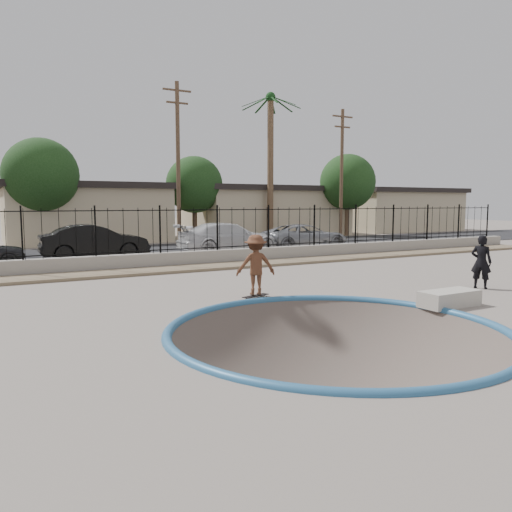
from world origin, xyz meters
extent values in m
cube|color=slate|center=(0.00, 12.00, -1.10)|extent=(120.00, 120.00, 2.20)
torus|color=#2B608D|center=(0.00, -1.00, 0.00)|extent=(7.04, 7.04, 0.20)
cube|color=#877558|center=(0.00, 9.20, 0.06)|extent=(42.00, 1.60, 0.11)
cube|color=gray|center=(0.00, 10.30, 0.30)|extent=(42.00, 0.45, 0.60)
cube|color=black|center=(0.00, 10.30, 0.72)|extent=(40.00, 0.04, 0.03)
cube|color=black|center=(0.00, 10.30, 2.30)|extent=(40.00, 0.04, 0.04)
cube|color=black|center=(0.00, 17.00, 0.02)|extent=(90.00, 8.00, 0.04)
cube|color=#C2B28A|center=(0.00, 26.50, 1.75)|extent=(10.00, 8.00, 3.50)
cube|color=black|center=(0.00, 26.50, 3.70)|extent=(10.60, 8.60, 0.40)
cube|color=#C2B28A|center=(14.00, 26.50, 1.75)|extent=(12.00, 8.00, 3.50)
cube|color=black|center=(14.00, 26.50, 3.70)|extent=(12.60, 8.60, 0.40)
cube|color=#C2B28A|center=(28.00, 26.50, 1.75)|extent=(11.00, 8.00, 3.50)
cube|color=black|center=(28.00, 26.50, 3.70)|extent=(11.60, 8.60, 0.40)
cylinder|color=brown|center=(12.00, 22.00, 5.00)|extent=(0.44, 0.44, 10.00)
sphere|color=#143C15|center=(12.00, 22.00, 9.95)|extent=(0.70, 0.70, 0.70)
cylinder|color=#473323|center=(4.00, 19.00, 4.75)|extent=(0.24, 0.24, 9.50)
cube|color=#473323|center=(4.00, 19.00, 9.00)|extent=(1.70, 0.10, 0.10)
cube|color=#473323|center=(4.00, 19.00, 8.30)|extent=(1.30, 0.10, 0.10)
cylinder|color=#473323|center=(16.00, 19.00, 4.50)|extent=(0.24, 0.24, 9.00)
cube|color=#473323|center=(16.00, 19.00, 8.50)|extent=(1.70, 0.10, 0.10)
cube|color=#473323|center=(16.00, 19.00, 7.80)|extent=(1.30, 0.10, 0.10)
cylinder|color=#473323|center=(-3.00, 23.00, 1.50)|extent=(0.34, 0.34, 3.00)
sphere|color=#143311|center=(-3.00, 23.00, 4.20)|extent=(4.32, 4.32, 4.32)
cylinder|color=#473323|center=(7.00, 24.00, 1.38)|extent=(0.34, 0.34, 2.75)
sphere|color=#143311|center=(7.00, 24.00, 3.85)|extent=(3.96, 3.96, 3.96)
cylinder|color=#473323|center=(19.00, 22.00, 1.50)|extent=(0.34, 0.34, 3.00)
sphere|color=#143311|center=(19.00, 22.00, 4.20)|extent=(4.32, 4.32, 4.32)
imported|color=brown|center=(0.25, 2.87, 0.82)|extent=(1.20, 0.91, 1.64)
cube|color=black|center=(0.25, 2.87, 0.06)|extent=(0.88, 0.47, 0.02)
cylinder|color=silver|center=(0.00, 2.70, 0.03)|extent=(0.06, 0.05, 0.06)
cylinder|color=silver|center=(-0.05, 2.86, 0.03)|extent=(0.06, 0.05, 0.06)
cylinder|color=silver|center=(0.55, 2.89, 0.03)|extent=(0.06, 0.05, 0.06)
cylinder|color=silver|center=(0.50, 3.04, 0.03)|extent=(0.06, 0.05, 0.06)
imported|color=black|center=(6.97, 0.90, 0.81)|extent=(0.61, 0.70, 1.63)
cube|color=#B2AB9D|center=(4.00, -0.44, 0.20)|extent=(1.61, 0.71, 0.40)
imported|color=black|center=(-1.71, 14.59, 0.82)|extent=(4.77, 1.72, 1.56)
imported|color=silver|center=(4.84, 14.06, 0.80)|extent=(5.31, 2.19, 1.54)
imported|color=gray|center=(9.53, 14.04, 0.72)|extent=(5.02, 2.48, 1.37)
camera|label=1|loc=(-6.25, -8.90, 2.61)|focal=35.00mm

